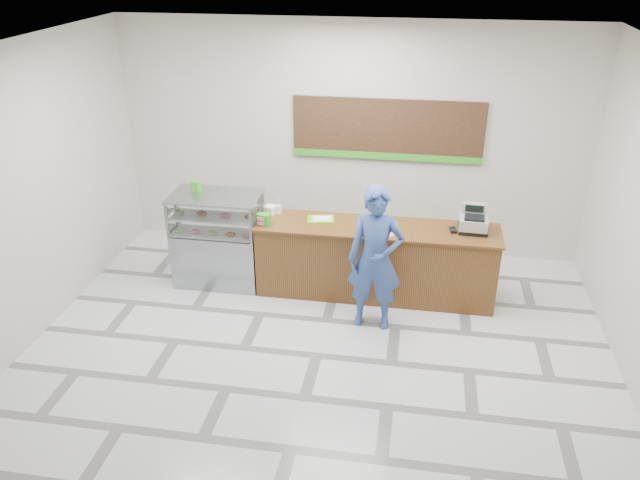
% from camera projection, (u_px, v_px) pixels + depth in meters
% --- Properties ---
extents(floor, '(7.00, 7.00, 0.00)m').
position_uv_depth(floor, '(317.00, 355.00, 7.44)').
color(floor, silver).
rests_on(floor, ground).
extents(back_wall, '(7.00, 0.00, 7.00)m').
position_uv_depth(back_wall, '(350.00, 140.00, 9.32)').
color(back_wall, beige).
rests_on(back_wall, floor).
extents(ceiling, '(7.00, 7.00, 0.00)m').
position_uv_depth(ceiling, '(316.00, 54.00, 5.90)').
color(ceiling, silver).
rests_on(ceiling, back_wall).
extents(sales_counter, '(3.26, 0.76, 1.03)m').
position_uv_depth(sales_counter, '(375.00, 261.00, 8.51)').
color(sales_counter, brown).
rests_on(sales_counter, floor).
extents(display_case, '(1.22, 0.72, 1.33)m').
position_uv_depth(display_case, '(218.00, 238.00, 8.76)').
color(display_case, gray).
rests_on(display_case, floor).
extents(menu_board, '(2.80, 0.06, 0.90)m').
position_uv_depth(menu_board, '(387.00, 131.00, 9.13)').
color(menu_board, black).
rests_on(menu_board, back_wall).
extents(cash_register, '(0.39, 0.40, 0.34)m').
position_uv_depth(cash_register, '(473.00, 221.00, 8.11)').
color(cash_register, black).
rests_on(cash_register, sales_counter).
extents(card_terminal, '(0.10, 0.16, 0.04)m').
position_uv_depth(card_terminal, '(453.00, 230.00, 8.14)').
color(card_terminal, black).
rests_on(card_terminal, sales_counter).
extents(serving_tray, '(0.40, 0.32, 0.02)m').
position_uv_depth(serving_tray, '(321.00, 219.00, 8.47)').
color(serving_tray, '#60D018').
rests_on(serving_tray, sales_counter).
extents(napkin_box, '(0.18, 0.18, 0.12)m').
position_uv_depth(napkin_box, '(270.00, 210.00, 8.63)').
color(napkin_box, white).
rests_on(napkin_box, sales_counter).
extents(straw_cup, '(0.08, 0.08, 0.12)m').
position_uv_depth(straw_cup, '(279.00, 210.00, 8.63)').
color(straw_cup, silver).
rests_on(straw_cup, sales_counter).
extents(promo_box, '(0.19, 0.14, 0.15)m').
position_uv_depth(promo_box, '(264.00, 219.00, 8.30)').
color(promo_box, green).
rests_on(promo_box, sales_counter).
extents(donut_decal, '(0.15, 0.15, 0.00)m').
position_uv_depth(donut_decal, '(389.00, 234.00, 8.06)').
color(donut_decal, pink).
rests_on(donut_decal, sales_counter).
extents(green_cup_left, '(0.09, 0.09, 0.14)m').
position_uv_depth(green_cup_left, '(198.00, 186.00, 8.57)').
color(green_cup_left, green).
rests_on(green_cup_left, display_case).
extents(green_cup_right, '(0.09, 0.09, 0.14)m').
position_uv_depth(green_cup_right, '(194.00, 186.00, 8.59)').
color(green_cup_right, green).
rests_on(green_cup_right, display_case).
extents(customer, '(0.69, 0.46, 1.87)m').
position_uv_depth(customer, '(375.00, 259.00, 7.65)').
color(customer, '#314A8C').
rests_on(customer, floor).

